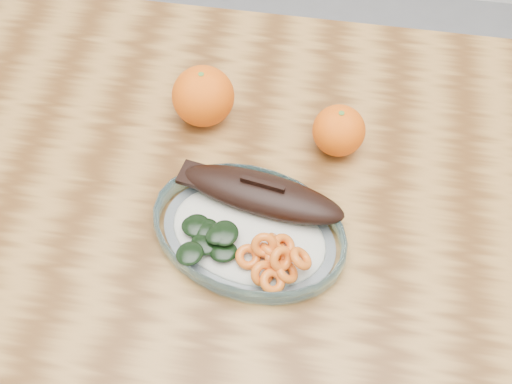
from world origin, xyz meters
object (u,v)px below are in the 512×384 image
(orange_left, at_px, (203,96))
(plated_meal, at_px, (249,228))
(dining_table, at_px, (239,240))
(orange_right, at_px, (339,131))

(orange_left, bearing_deg, plated_meal, -62.78)
(orange_left, bearing_deg, dining_table, -62.78)
(dining_table, bearing_deg, orange_left, 117.22)
(dining_table, xyz_separation_m, orange_right, (0.13, 0.12, 0.14))
(plated_meal, relative_size, orange_right, 7.54)
(dining_table, xyz_separation_m, plated_meal, (0.03, -0.05, 0.12))
(dining_table, distance_m, orange_right, 0.22)
(plated_meal, xyz_separation_m, orange_left, (-0.10, 0.20, 0.03))
(plated_meal, distance_m, orange_right, 0.20)
(dining_table, relative_size, orange_left, 13.07)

